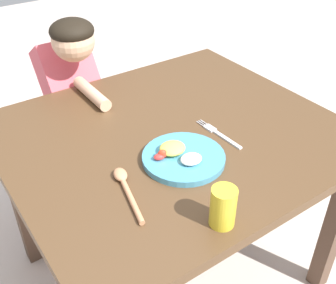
{
  "coord_description": "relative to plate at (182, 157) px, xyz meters",
  "views": [
    {
      "loc": [
        -0.65,
        -0.91,
        1.43
      ],
      "look_at": [
        -0.06,
        -0.07,
        0.71
      ],
      "focal_mm": 44.28,
      "sensor_mm": 36.0,
      "label": 1
    }
  ],
  "objects": [
    {
      "name": "drinking_cup",
      "position": [
        -0.07,
        -0.25,
        0.04
      ],
      "size": [
        0.06,
        0.06,
        0.11
      ],
      "primitive_type": "cylinder",
      "color": "gold",
      "rests_on": "dining_table"
    },
    {
      "name": "person",
      "position": [
        -0.05,
        0.71,
        -0.19
      ],
      "size": [
        0.21,
        0.47,
        0.95
      ],
      "rotation": [
        0.0,
        0.0,
        3.14
      ],
      "color": "#3D5361",
      "rests_on": "ground_plane"
    },
    {
      "name": "ground_plane",
      "position": [
        0.07,
        0.14,
        -0.7
      ],
      "size": [
        8.0,
        8.0,
        0.0
      ],
      "primitive_type": "plane",
      "color": "beige"
    },
    {
      "name": "plate",
      "position": [
        0.0,
        0.0,
        0.0
      ],
      "size": [
        0.24,
        0.24,
        0.05
      ],
      "color": "teal",
      "rests_on": "dining_table"
    },
    {
      "name": "fork",
      "position": [
        0.18,
        0.04,
        -0.01
      ],
      "size": [
        0.03,
        0.2,
        0.01
      ],
      "rotation": [
        0.0,
        0.0,
        1.61
      ],
      "color": "silver",
      "rests_on": "dining_table"
    },
    {
      "name": "spoon",
      "position": [
        -0.2,
        -0.01,
        -0.0
      ],
      "size": [
        0.08,
        0.22,
        0.02
      ],
      "rotation": [
        0.0,
        0.0,
        1.33
      ],
      "color": "tan",
      "rests_on": "dining_table"
    },
    {
      "name": "dining_table",
      "position": [
        0.07,
        0.14,
        -0.1
      ],
      "size": [
        1.05,
        0.93,
        0.69
      ],
      "color": "#4C341F",
      "rests_on": "ground_plane"
    }
  ]
}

